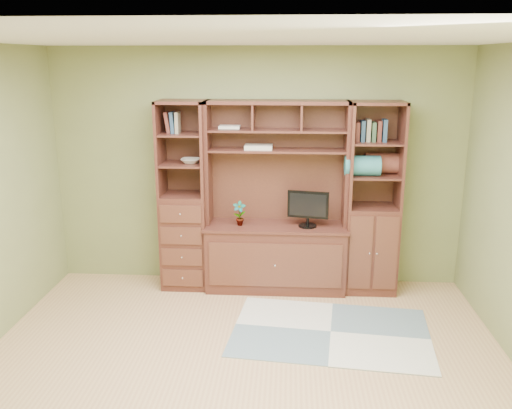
# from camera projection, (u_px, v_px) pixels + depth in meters

# --- Properties ---
(room) EXTENTS (4.60, 4.10, 2.64)m
(room) POSITION_uv_depth(u_px,v_px,m) (241.00, 220.00, 4.04)
(room) COLOR tan
(room) RESTS_ON ground
(center_hutch) EXTENTS (1.54, 0.53, 2.05)m
(center_hutch) POSITION_uv_depth(u_px,v_px,m) (276.00, 199.00, 5.77)
(center_hutch) COLOR #4A221A
(center_hutch) RESTS_ON ground
(left_tower) EXTENTS (0.50, 0.45, 2.05)m
(left_tower) POSITION_uv_depth(u_px,v_px,m) (184.00, 196.00, 5.86)
(left_tower) COLOR #4A221A
(left_tower) RESTS_ON ground
(right_tower) EXTENTS (0.55, 0.45, 2.05)m
(right_tower) POSITION_uv_depth(u_px,v_px,m) (373.00, 199.00, 5.74)
(right_tower) COLOR #4A221A
(right_tower) RESTS_ON ground
(rug) EXTENTS (1.92, 1.39, 0.01)m
(rug) POSITION_uv_depth(u_px,v_px,m) (331.00, 332.00, 5.04)
(rug) COLOR #A5ABAB
(rug) RESTS_ON ground
(monitor) EXTENTS (0.47, 0.27, 0.54)m
(monitor) POSITION_uv_depth(u_px,v_px,m) (308.00, 202.00, 5.72)
(monitor) COLOR black
(monitor) RESTS_ON center_hutch
(orchid) EXTENTS (0.14, 0.09, 0.27)m
(orchid) POSITION_uv_depth(u_px,v_px,m) (239.00, 213.00, 5.80)
(orchid) COLOR #9F5835
(orchid) RESTS_ON center_hutch
(magazines) EXTENTS (0.29, 0.21, 0.04)m
(magazines) POSITION_uv_depth(u_px,v_px,m) (259.00, 147.00, 5.72)
(magazines) COLOR beige
(magazines) RESTS_ON center_hutch
(bowl) EXTENTS (0.21, 0.21, 0.05)m
(bowl) POSITION_uv_depth(u_px,v_px,m) (191.00, 161.00, 5.76)
(bowl) COLOR beige
(bowl) RESTS_ON left_tower
(blanket_teal) EXTENTS (0.36, 0.21, 0.21)m
(blanket_teal) POSITION_uv_depth(u_px,v_px,m) (362.00, 166.00, 5.61)
(blanket_teal) COLOR teal
(blanket_teal) RESTS_ON right_tower
(blanket_red) EXTENTS (0.39, 0.22, 0.22)m
(blanket_red) POSITION_uv_depth(u_px,v_px,m) (384.00, 163.00, 5.72)
(blanket_red) COLOR brown
(blanket_red) RESTS_ON right_tower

